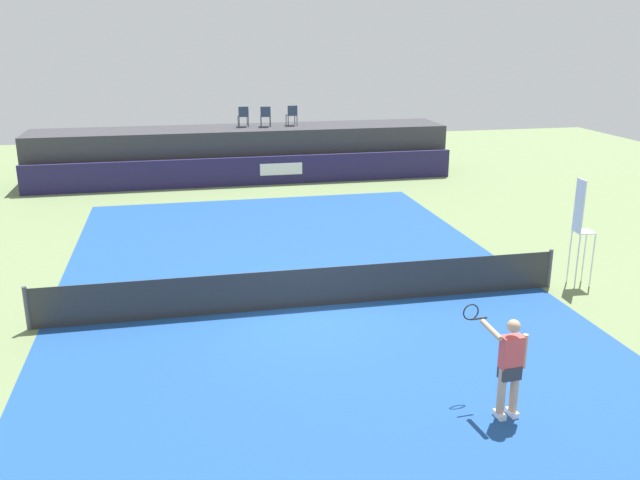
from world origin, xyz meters
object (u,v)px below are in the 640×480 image
object	(u,v)px
spectator_chair_far_left	(243,115)
net_post_far	(550,268)
spectator_chair_center	(292,114)
net_post_near	(27,308)
tennis_player	(509,364)
umpire_chair	(581,225)
spectator_chair_left	(266,115)

from	to	relation	value
spectator_chair_far_left	net_post_far	distance (m)	16.79
spectator_chair_far_left	spectator_chair_center	distance (m)	2.16
net_post_near	tennis_player	world-z (taller)	tennis_player
umpire_chair	tennis_player	world-z (taller)	umpire_chair
tennis_player	spectator_chair_far_left	bearing A→B (deg)	96.02
spectator_chair_far_left	umpire_chair	world-z (taller)	spectator_chair_far_left
spectator_chair_far_left	tennis_player	bearing A→B (deg)	-83.98
spectator_chair_far_left	net_post_near	bearing A→B (deg)	-112.21
spectator_chair_center	net_post_far	size ratio (longest dim) A/B	0.89
net_post_near	spectator_chair_far_left	bearing A→B (deg)	67.79
net_post_near	net_post_far	world-z (taller)	same
spectator_chair_left	net_post_near	size ratio (longest dim) A/B	0.89
umpire_chair	tennis_player	xyz separation A→B (m)	(-4.61, -5.35, -0.63)
spectator_chair_left	tennis_player	xyz separation A→B (m)	(1.24, -20.65, -1.73)
net_post_near	tennis_player	bearing A→B (deg)	-32.08
umpire_chair	net_post_far	xyz separation A→B (m)	(-0.74, -0.01, -1.09)
umpire_chair	tennis_player	distance (m)	7.09
spectator_chair_center	spectator_chair_far_left	bearing A→B (deg)	179.25
spectator_chair_far_left	spectator_chair_left	bearing A→B (deg)	-11.05
tennis_player	net_post_far	bearing A→B (deg)	54.05
spectator_chair_left	tennis_player	bearing A→B (deg)	-86.57
net_post_far	net_post_near	bearing A→B (deg)	180.00
umpire_chair	net_post_near	bearing A→B (deg)	-179.97
net_post_far	tennis_player	xyz separation A→B (m)	(-3.88, -5.34, 0.46)
spectator_chair_far_left	umpire_chair	bearing A→B (deg)	-66.27
spectator_chair_far_left	umpire_chair	distance (m)	16.96
spectator_chair_far_left	spectator_chair_left	world-z (taller)	same
spectator_chair_far_left	spectator_chair_left	xyz separation A→B (m)	(0.96, -0.19, 0.00)
spectator_chair_far_left	net_post_far	size ratio (longest dim) A/B	0.89
spectator_chair_left	umpire_chair	size ratio (longest dim) A/B	0.32
tennis_player	spectator_chair_center	bearing A→B (deg)	90.10
spectator_chair_left	umpire_chair	xyz separation A→B (m)	(5.85, -15.30, -1.11)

